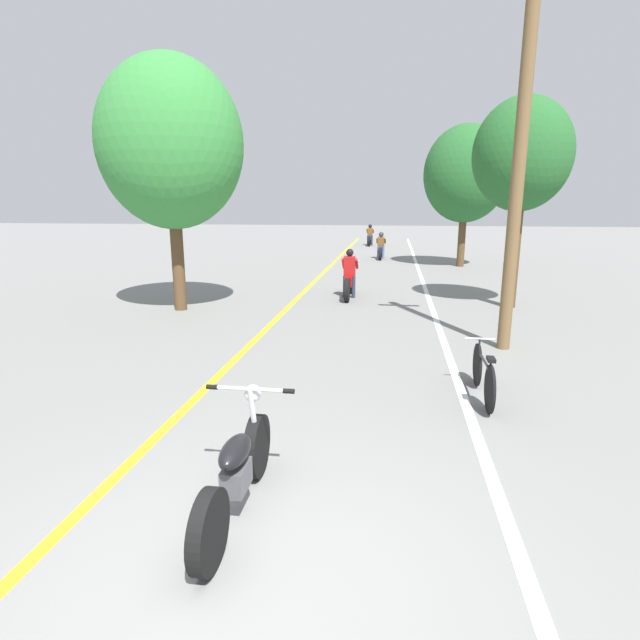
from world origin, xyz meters
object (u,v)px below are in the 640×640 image
motorcycle_rider_lead (349,279)px  motorcycle_rider_far (370,237)px  motorcycle_rider_mid (381,248)px  utility_pole (520,152)px  roadside_tree_right_far (466,174)px  roadside_tree_left (170,144)px  bicycle_parked (483,374)px  roadside_tree_right_near (522,156)px  motorcycle_foreground (237,471)px

motorcycle_rider_lead → motorcycle_rider_far: size_ratio=0.96×
motorcycle_rider_mid → motorcycle_rider_lead: bearing=-93.4°
utility_pole → motorcycle_rider_mid: (-2.81, 15.66, -3.14)m
roadside_tree_right_far → roadside_tree_left: (-8.51, -10.54, 0.22)m
motorcycle_rider_far → bicycle_parked: bearing=-83.7°
utility_pole → motorcycle_rider_far: utility_pole is taller
roadside_tree_right_near → bicycle_parked: bearing=-104.9°
motorcycle_rider_far → bicycle_parked: 26.52m
roadside_tree_right_near → roadside_tree_right_far: bearing=91.3°
motorcycle_foreground → motorcycle_rider_mid: size_ratio=1.05×
motorcycle_foreground → motorcycle_rider_mid: motorcycle_rider_mid is taller
motorcycle_foreground → bicycle_parked: size_ratio=1.19×
motorcycle_rider_mid → roadside_tree_left: bearing=-110.5°
utility_pole → roadside_tree_right_near: utility_pole is taller
motorcycle_foreground → motorcycle_rider_mid: (0.70, 21.54, 0.10)m
motorcycle_rider_mid → motorcycle_rider_far: 8.06m
motorcycle_rider_far → motorcycle_rider_lead: bearing=-89.1°
utility_pole → motorcycle_rider_mid: 16.22m
motorcycle_rider_lead → motorcycle_rider_mid: (0.64, 10.75, -0.03)m
roadside_tree_right_far → motorcycle_foreground: roadside_tree_right_far is taller
motorcycle_rider_far → motorcycle_foreground: bearing=-89.6°
roadside_tree_right_near → motorcycle_rider_far: roadside_tree_right_near is taller
utility_pole → bicycle_parked: bearing=-107.3°
roadside_tree_right_far → bicycle_parked: bearing=-95.9°
utility_pole → bicycle_parked: (-0.84, -2.69, -3.30)m
roadside_tree_right_near → motorcycle_rider_far: 20.38m
utility_pole → roadside_tree_left: size_ratio=1.14×
utility_pole → motorcycle_rider_mid: bearing=100.2°
motorcycle_rider_lead → bicycle_parked: motorcycle_rider_lead is taller
utility_pole → bicycle_parked: utility_pole is taller
utility_pole → motorcycle_foreground: (-3.51, -5.88, -3.24)m
utility_pole → roadside_tree_right_far: (0.78, 13.07, 0.29)m
roadside_tree_left → bicycle_parked: size_ratio=3.65×
motorcycle_rider_mid → motorcycle_rider_far: (-0.93, 8.00, 0.01)m
roadside_tree_right_near → motorcycle_foreground: 11.52m
roadside_tree_right_far → roadside_tree_left: size_ratio=0.96×
roadside_tree_right_far → bicycle_parked: (-1.61, -15.76, -3.60)m
roadside_tree_left → motorcycle_rider_far: bearing=79.3°
roadside_tree_right_near → roadside_tree_right_far: 8.94m
motorcycle_rider_lead → bicycle_parked: (2.62, -7.60, -0.19)m
roadside_tree_left → motorcycle_foreground: 10.13m
motorcycle_rider_lead → roadside_tree_left: bearing=-150.8°
motorcycle_rider_lead → motorcycle_rider_far: bearing=90.9°
motorcycle_rider_lead → motorcycle_foreground: bearing=-90.3°
utility_pole → motorcycle_rider_lead: size_ratio=3.39×
utility_pole → motorcycle_rider_far: size_ratio=3.25×
motorcycle_foreground → motorcycle_rider_lead: motorcycle_rider_lead is taller
roadside_tree_left → motorcycle_rider_mid: bearing=69.5°
motorcycle_foreground → utility_pole: bearing=59.1°
utility_pole → motorcycle_rider_mid: size_ratio=3.69×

